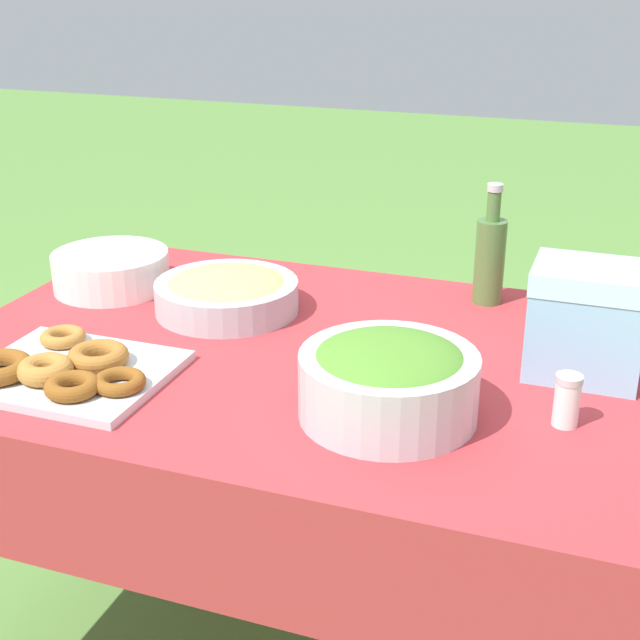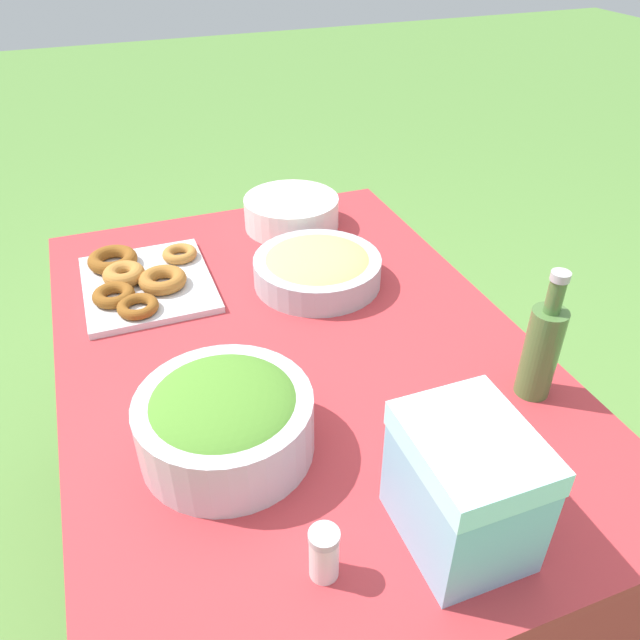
# 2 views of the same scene
# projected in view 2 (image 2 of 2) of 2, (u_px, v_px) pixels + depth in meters

# --- Properties ---
(ground_plane) EXTENTS (14.00, 14.00, 0.00)m
(ground_plane) POSITION_uv_depth(u_px,v_px,m) (302.00, 554.00, 1.73)
(ground_plane) COLOR #609342
(picnic_table) EXTENTS (1.36, 0.95, 0.73)m
(picnic_table) POSITION_uv_depth(u_px,v_px,m) (297.00, 378.00, 1.36)
(picnic_table) COLOR #B73338
(picnic_table) RESTS_ON ground_plane
(salad_bowl) EXTENTS (0.29, 0.29, 0.13)m
(salad_bowl) POSITION_uv_depth(u_px,v_px,m) (225.00, 419.00, 1.03)
(salad_bowl) COLOR silver
(salad_bowl) RESTS_ON picnic_table
(pasta_bowl) EXTENTS (0.30, 0.30, 0.08)m
(pasta_bowl) POSITION_uv_depth(u_px,v_px,m) (317.00, 267.00, 1.48)
(pasta_bowl) COLOR #B2B7BC
(pasta_bowl) RESTS_ON picnic_table
(donut_platter) EXTENTS (0.36, 0.30, 0.05)m
(donut_platter) POSITION_uv_depth(u_px,v_px,m) (141.00, 279.00, 1.48)
(donut_platter) COLOR silver
(donut_platter) RESTS_ON picnic_table
(plate_stack) EXTENTS (0.26, 0.26, 0.08)m
(plate_stack) POSITION_uv_depth(u_px,v_px,m) (291.00, 212.00, 1.72)
(plate_stack) COLOR white
(plate_stack) RESTS_ON picnic_table
(olive_oil_bottle) EXTENTS (0.06, 0.06, 0.26)m
(olive_oil_bottle) POSITION_uv_depth(u_px,v_px,m) (542.00, 348.00, 1.12)
(olive_oil_bottle) COLOR #4C7238
(olive_oil_bottle) RESTS_ON picnic_table
(cooler_box) EXTENTS (0.20, 0.16, 0.20)m
(cooler_box) POSITION_uv_depth(u_px,v_px,m) (464.00, 487.00, 0.87)
(cooler_box) COLOR #8CC6E5
(cooler_box) RESTS_ON picnic_table
(salt_shaker) EXTENTS (0.04, 0.04, 0.09)m
(salt_shaker) POSITION_uv_depth(u_px,v_px,m) (324.00, 553.00, 0.85)
(salt_shaker) COLOR white
(salt_shaker) RESTS_ON picnic_table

